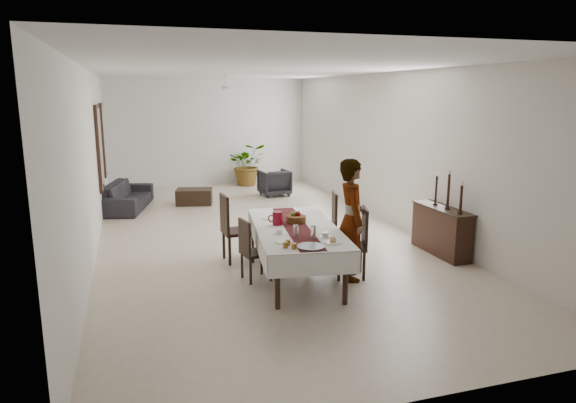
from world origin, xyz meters
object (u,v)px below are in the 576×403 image
Objects in this scene: red_pitcher at (277,218)px; sideboard_body at (441,231)px; woman at (352,220)px; dining_table_top at (296,229)px; sofa at (127,196)px.

red_pitcher is 0.15× the size of sideboard_body.
woman reaches higher than red_pitcher.
woman reaches higher than dining_table_top.
dining_table_top is 1.35× the size of woman.
dining_table_top is at bearing -173.35° from sideboard_body.
sofa is (-2.22, 5.51, -0.57)m from red_pitcher.
dining_table_top is 1.86× the size of sideboard_body.
dining_table_top is 0.85m from woman.
sideboard_body is (3.01, 0.14, -0.49)m from red_pitcher.
woman is at bearing -161.91° from sideboard_body.
woman is (1.00, -0.52, 0.03)m from red_pitcher.
woman is at bearing -27.56° from red_pitcher.
dining_table_top is 6.22m from sofa.
sideboard_body reaches higher than dining_table_top.
sofa is at bearing 111.98° from red_pitcher.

